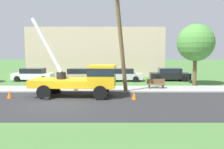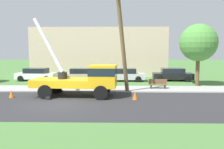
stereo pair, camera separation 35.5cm
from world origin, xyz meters
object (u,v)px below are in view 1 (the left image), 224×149
at_px(traffic_cone_behind, 11,94).
at_px(roadside_tree_far, 197,43).
at_px(traffic_cone_ahead, 135,96).
at_px(parked_sedan_white, 34,74).
at_px(parked_sedan_black, 171,74).
at_px(utility_truck, 86,78).
at_px(parked_sedan_tan, 80,75).
at_px(leaning_utility_pole, 122,36).
at_px(park_bench, 157,84).
at_px(parked_sedan_silver, 123,75).

xyz_separation_m(traffic_cone_behind, roadside_tree_far, (15.37, 6.11, 3.85)).
relative_size(traffic_cone_ahead, roadside_tree_far, 0.09).
height_order(parked_sedan_white, parked_sedan_black, same).
bearing_deg(utility_truck, traffic_cone_ahead, -17.59).
height_order(parked_sedan_black, roadside_tree_far, roadside_tree_far).
height_order(utility_truck, parked_sedan_tan, utility_truck).
bearing_deg(roadside_tree_far, utility_truck, -151.45).
height_order(leaning_utility_pole, park_bench, leaning_utility_pole).
bearing_deg(traffic_cone_behind, parked_sedan_silver, 48.70).
height_order(leaning_utility_pole, parked_sedan_tan, leaning_utility_pole).
xyz_separation_m(utility_truck, leaning_utility_pole, (2.66, 0.97, 3.14)).
bearing_deg(traffic_cone_ahead, parked_sedan_tan, 117.48).
relative_size(traffic_cone_behind, park_bench, 0.35).
xyz_separation_m(traffic_cone_behind, parked_sedan_silver, (8.49, 9.66, 0.43)).
distance_m(leaning_utility_pole, parked_sedan_black, 10.95).
xyz_separation_m(parked_sedan_tan, roadside_tree_far, (11.65, -3.44, 3.42)).
bearing_deg(utility_truck, parked_sedan_silver, 70.86).
xyz_separation_m(leaning_utility_pole, parked_sedan_silver, (0.46, 8.03, -3.83)).
bearing_deg(parked_sedan_silver, leaning_utility_pole, -93.31).
relative_size(parked_sedan_white, parked_sedan_tan, 1.01).
height_order(parked_sedan_silver, parked_sedan_black, same).
distance_m(leaning_utility_pole, roadside_tree_far, 8.61).
height_order(traffic_cone_behind, parked_sedan_silver, parked_sedan_silver).
distance_m(utility_truck, parked_sedan_white, 11.46).
distance_m(leaning_utility_pole, traffic_cone_behind, 9.23).
distance_m(park_bench, roadside_tree_far, 5.92).
height_order(leaning_utility_pole, traffic_cone_ahead, leaning_utility_pole).
bearing_deg(traffic_cone_behind, leaning_utility_pole, 11.50).
relative_size(utility_truck, park_bench, 4.22).
distance_m(utility_truck, leaning_utility_pole, 4.22).
bearing_deg(traffic_cone_ahead, utility_truck, 162.41).
height_order(utility_truck, park_bench, utility_truck).
bearing_deg(traffic_cone_ahead, parked_sedan_white, 135.35).
distance_m(traffic_cone_ahead, park_bench, 4.99).
distance_m(traffic_cone_behind, roadside_tree_far, 16.98).
bearing_deg(park_bench, traffic_cone_behind, -160.71).
xyz_separation_m(traffic_cone_ahead, parked_sedan_silver, (-0.44, 10.13, 0.43)).
height_order(traffic_cone_behind, parked_sedan_tan, parked_sedan_tan).
bearing_deg(utility_truck, parked_sedan_black, 47.70).
bearing_deg(parked_sedan_silver, roadside_tree_far, -27.32).
bearing_deg(traffic_cone_ahead, leaning_utility_pole, 113.33).
xyz_separation_m(traffic_cone_ahead, parked_sedan_tan, (-5.21, 10.01, 0.43)).
relative_size(traffic_cone_behind, parked_sedan_tan, 0.13).
xyz_separation_m(utility_truck, park_bench, (5.89, 3.28, -0.95)).
xyz_separation_m(traffic_cone_ahead, park_bench, (2.33, 4.41, 0.18)).
distance_m(traffic_cone_behind, parked_sedan_white, 9.94).
relative_size(traffic_cone_behind, parked_sedan_silver, 0.13).
xyz_separation_m(traffic_cone_ahead, roadside_tree_far, (6.44, 6.57, 3.85)).
distance_m(leaning_utility_pole, traffic_cone_ahead, 4.84).
xyz_separation_m(traffic_cone_ahead, parked_sedan_white, (-10.42, 10.29, 0.43)).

